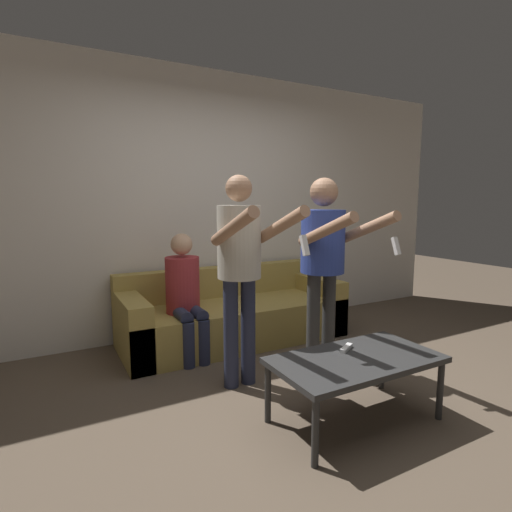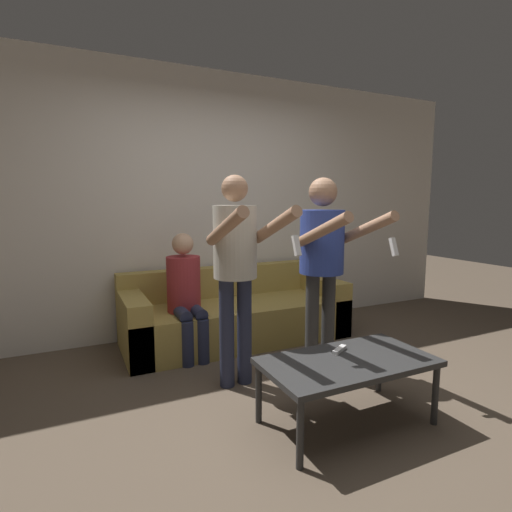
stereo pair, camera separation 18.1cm
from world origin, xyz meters
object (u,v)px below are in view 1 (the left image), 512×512
object	(u,v)px
person_standing_left	(241,258)
coffee_table	(356,363)
couch	(233,315)
person_standing_right	(324,250)
person_seated	(185,291)
remote_on_table	(346,348)

from	to	relation	value
person_standing_left	coffee_table	bearing A→B (deg)	-61.82
couch	person_standing_right	bearing A→B (deg)	-68.14
coffee_table	person_standing_left	bearing A→B (deg)	118.18
person_standing_right	person_seated	distance (m)	1.27
person_standing_right	person_standing_left	bearing A→B (deg)	-179.81
person_seated	remote_on_table	world-z (taller)	person_seated
person_seated	coffee_table	distance (m)	1.66
person_standing_left	person_standing_right	bearing A→B (deg)	0.19
couch	person_standing_right	distance (m)	1.26
person_seated	remote_on_table	size ratio (longest dim) A/B	7.43
person_standing_right	remote_on_table	world-z (taller)	person_standing_right
person_standing_right	coffee_table	distance (m)	1.04
couch	person_standing_left	bearing A→B (deg)	-111.78
person_standing_left	remote_on_table	xyz separation A→B (m)	(0.44, -0.65, -0.54)
person_standing_left	remote_on_table	bearing A→B (deg)	-55.52
person_standing_left	person_seated	world-z (taller)	person_standing_left
coffee_table	remote_on_table	world-z (taller)	remote_on_table
person_seated	coffee_table	size ratio (longest dim) A/B	1.04
couch	coffee_table	size ratio (longest dim) A/B	2.07
coffee_table	couch	bearing A→B (deg)	91.16
couch	remote_on_table	world-z (taller)	couch
person_standing_left	coffee_table	distance (m)	1.06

